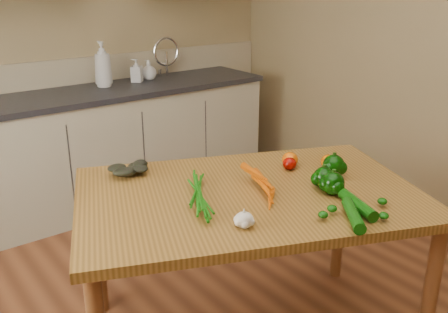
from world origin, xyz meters
TOP-DOWN VIEW (x-y plane):
  - room at (0.00, 0.17)m, footprint 4.04×5.04m
  - counter_run at (0.21, 2.19)m, footprint 2.84×0.64m
  - table at (0.15, 0.28)m, footprint 1.74×1.46m
  - soap_bottle_a at (0.38, 2.27)m, footprint 0.13×0.13m
  - soap_bottle_b at (0.66, 2.28)m, footprint 0.12×0.12m
  - soap_bottle_c at (0.78, 2.30)m, footprint 0.17×0.17m
  - carrot_bunch at (0.11, 0.27)m, footprint 0.34×0.30m
  - leafy_greens at (-0.17, 0.78)m, footprint 0.21×0.19m
  - garlic_bulb at (-0.08, 0.04)m, footprint 0.07×0.07m
  - pepper_a at (0.45, 0.12)m, footprint 0.10×0.10m
  - pepper_b at (0.58, 0.18)m, footprint 0.10×0.10m
  - pepper_c at (0.42, 0.04)m, footprint 0.10×0.10m
  - tomato_a at (0.48, 0.36)m, footprint 0.07×0.07m
  - tomato_b at (0.51, 0.40)m, footprint 0.08×0.08m
  - tomato_c at (0.64, 0.26)m, footprint 0.08×0.08m
  - zucchini_a at (0.38, -0.13)m, footprint 0.13×0.23m
  - zucchini_b at (0.29, -0.18)m, footprint 0.18×0.21m

SIDE VIEW (x-z plane):
  - counter_run at x=0.21m, z-range -0.11..1.03m
  - table at x=0.15m, z-range 0.31..1.11m
  - zucchini_b at x=0.29m, z-range 0.80..0.85m
  - zucchini_a at x=0.38m, z-range 0.80..0.85m
  - garlic_bulb at x=-0.08m, z-range 0.80..0.86m
  - tomato_a at x=0.48m, z-range 0.80..0.86m
  - tomato_c at x=0.64m, z-range 0.80..0.87m
  - tomato_b at x=0.51m, z-range 0.80..0.87m
  - carrot_bunch at x=0.11m, z-range 0.80..0.87m
  - pepper_a at x=0.45m, z-range 0.80..0.89m
  - pepper_c at x=0.42m, z-range 0.80..0.90m
  - pepper_b at x=0.58m, z-range 0.80..0.90m
  - leafy_greens at x=-0.17m, z-range 0.80..0.90m
  - soap_bottle_c at x=0.78m, z-range 0.90..1.05m
  - soap_bottle_b at x=0.66m, z-range 0.90..1.08m
  - soap_bottle_a at x=0.38m, z-range 0.90..1.24m
  - room at x=0.00m, z-range -0.07..2.57m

